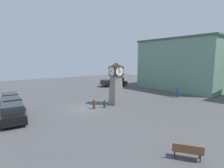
{
  "coord_description": "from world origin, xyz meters",
  "views": [
    {
      "loc": [
        17.21,
        -9.02,
        5.42
      ],
      "look_at": [
        0.24,
        3.56,
        2.49
      ],
      "focal_mm": 28.0,
      "sensor_mm": 36.0,
      "label": 1
    }
  ],
  "objects_px": {
    "bollard_mid_row": "(94,104)",
    "car_navy_sedan": "(10,100)",
    "clock_tower": "(116,83)",
    "car_by_building": "(13,113)",
    "pedestrian_crossing_lot": "(178,91)",
    "car_near_tower": "(12,105)",
    "bollard_near_tower": "(105,104)",
    "bench": "(187,150)",
    "pickup_truck": "(114,82)"
  },
  "relations": [
    {
      "from": "car_navy_sedan",
      "to": "bench",
      "type": "relative_size",
      "value": 2.52
    },
    {
      "from": "car_navy_sedan",
      "to": "car_by_building",
      "type": "height_order",
      "value": "car_by_building"
    },
    {
      "from": "clock_tower",
      "to": "bollard_near_tower",
      "type": "distance_m",
      "value": 3.0
    },
    {
      "from": "bench",
      "to": "pedestrian_crossing_lot",
      "type": "height_order",
      "value": "pedestrian_crossing_lot"
    },
    {
      "from": "bollard_mid_row",
      "to": "pedestrian_crossing_lot",
      "type": "height_order",
      "value": "pedestrian_crossing_lot"
    },
    {
      "from": "car_navy_sedan",
      "to": "bench",
      "type": "distance_m",
      "value": 19.61
    },
    {
      "from": "car_by_building",
      "to": "bench",
      "type": "distance_m",
      "value": 14.21
    },
    {
      "from": "clock_tower",
      "to": "car_navy_sedan",
      "type": "distance_m",
      "value": 12.67
    },
    {
      "from": "clock_tower",
      "to": "pedestrian_crossing_lot",
      "type": "xyz_separation_m",
      "value": [
        2.35,
        9.52,
        -1.65
      ]
    },
    {
      "from": "car_near_tower",
      "to": "bench",
      "type": "distance_m",
      "value": 17.0
    },
    {
      "from": "bollard_mid_row",
      "to": "car_by_building",
      "type": "height_order",
      "value": "car_by_building"
    },
    {
      "from": "bollard_mid_row",
      "to": "car_near_tower",
      "type": "bearing_deg",
      "value": -117.94
    },
    {
      "from": "bollard_near_tower",
      "to": "bollard_mid_row",
      "type": "xyz_separation_m",
      "value": [
        -0.3,
        -1.21,
        0.09
      ]
    },
    {
      "from": "car_navy_sedan",
      "to": "car_by_building",
      "type": "xyz_separation_m",
      "value": [
        6.1,
        -0.51,
        0.0
      ]
    },
    {
      "from": "clock_tower",
      "to": "bollard_near_tower",
      "type": "relative_size",
      "value": 5.7
    },
    {
      "from": "bollard_near_tower",
      "to": "car_near_tower",
      "type": "bearing_deg",
      "value": -116.19
    },
    {
      "from": "pickup_truck",
      "to": "car_by_building",
      "type": "bearing_deg",
      "value": -60.25
    },
    {
      "from": "car_navy_sedan",
      "to": "car_by_building",
      "type": "bearing_deg",
      "value": -4.74
    },
    {
      "from": "bollard_mid_row",
      "to": "pedestrian_crossing_lot",
      "type": "distance_m",
      "value": 12.94
    },
    {
      "from": "clock_tower",
      "to": "car_by_building",
      "type": "height_order",
      "value": "clock_tower"
    },
    {
      "from": "car_navy_sedan",
      "to": "pickup_truck",
      "type": "height_order",
      "value": "pickup_truck"
    },
    {
      "from": "clock_tower",
      "to": "bench",
      "type": "relative_size",
      "value": 3.15
    },
    {
      "from": "car_navy_sedan",
      "to": "pickup_truck",
      "type": "distance_m",
      "value": 19.98
    },
    {
      "from": "bollard_near_tower",
      "to": "car_by_building",
      "type": "distance_m",
      "value": 9.15
    },
    {
      "from": "car_navy_sedan",
      "to": "bollard_mid_row",
      "type": "bearing_deg",
      "value": 47.1
    },
    {
      "from": "pickup_truck",
      "to": "bench",
      "type": "xyz_separation_m",
      "value": [
        23.77,
        -12.97,
        -0.41
      ]
    },
    {
      "from": "pickup_truck",
      "to": "pedestrian_crossing_lot",
      "type": "relative_size",
      "value": 3.35
    },
    {
      "from": "car_near_tower",
      "to": "clock_tower",
      "type": "bearing_deg",
      "value": 70.4
    },
    {
      "from": "bollard_near_tower",
      "to": "car_by_building",
      "type": "height_order",
      "value": "car_by_building"
    },
    {
      "from": "pickup_truck",
      "to": "car_navy_sedan",
      "type": "bearing_deg",
      "value": -74.88
    },
    {
      "from": "car_navy_sedan",
      "to": "bench",
      "type": "height_order",
      "value": "car_navy_sedan"
    },
    {
      "from": "clock_tower",
      "to": "car_navy_sedan",
      "type": "bearing_deg",
      "value": -122.24
    },
    {
      "from": "car_near_tower",
      "to": "pedestrian_crossing_lot",
      "type": "height_order",
      "value": "pedestrian_crossing_lot"
    },
    {
      "from": "bollard_mid_row",
      "to": "car_near_tower",
      "type": "distance_m",
      "value": 8.54
    },
    {
      "from": "bollard_near_tower",
      "to": "bench",
      "type": "height_order",
      "value": "bench"
    },
    {
      "from": "car_by_building",
      "to": "bench",
      "type": "height_order",
      "value": "car_by_building"
    },
    {
      "from": "pickup_truck",
      "to": "pedestrian_crossing_lot",
      "type": "distance_m",
      "value": 14.28
    },
    {
      "from": "car_by_building",
      "to": "bollard_near_tower",
      "type": "bearing_deg",
      "value": 83.41
    },
    {
      "from": "bollard_near_tower",
      "to": "car_near_tower",
      "type": "xyz_separation_m",
      "value": [
        -4.3,
        -8.75,
        0.31
      ]
    },
    {
      "from": "car_near_tower",
      "to": "car_by_building",
      "type": "xyz_separation_m",
      "value": [
        3.26,
        -0.33,
        0.02
      ]
    },
    {
      "from": "car_near_tower",
      "to": "car_by_building",
      "type": "relative_size",
      "value": 1.03
    },
    {
      "from": "car_navy_sedan",
      "to": "pickup_truck",
      "type": "bearing_deg",
      "value": 105.12
    },
    {
      "from": "bollard_near_tower",
      "to": "pedestrian_crossing_lot",
      "type": "distance_m",
      "value": 11.71
    },
    {
      "from": "car_navy_sedan",
      "to": "car_by_building",
      "type": "relative_size",
      "value": 0.92
    },
    {
      "from": "bollard_mid_row",
      "to": "car_navy_sedan",
      "type": "relative_size",
      "value": 0.26
    },
    {
      "from": "pedestrian_crossing_lot",
      "to": "car_near_tower",
      "type": "bearing_deg",
      "value": -106.96
    },
    {
      "from": "bench",
      "to": "bollard_near_tower",
      "type": "bearing_deg",
      "value": 168.79
    },
    {
      "from": "bollard_mid_row",
      "to": "bench",
      "type": "bearing_deg",
      "value": -5.14
    },
    {
      "from": "car_navy_sedan",
      "to": "car_near_tower",
      "type": "xyz_separation_m",
      "value": [
        2.85,
        -0.17,
        -0.02
      ]
    },
    {
      "from": "bollard_near_tower",
      "to": "car_near_tower",
      "type": "relative_size",
      "value": 0.2
    }
  ]
}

